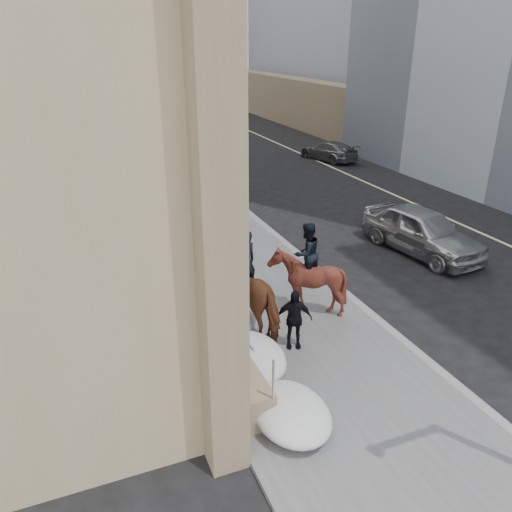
{
  "coord_description": "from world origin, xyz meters",
  "views": [
    {
      "loc": [
        -4.95,
        -8.99,
        7.25
      ],
      "look_at": [
        -0.24,
        2.75,
        1.7
      ],
      "focal_mm": 35.0,
      "sensor_mm": 36.0,
      "label": 1
    }
  ],
  "objects_px": {
    "pedestrian": "(294,319)",
    "car_grey": "(329,151)",
    "mounted_horse_right": "(307,277)",
    "car_silver": "(422,231)",
    "mounted_horse_left": "(255,290)"
  },
  "relations": [
    {
      "from": "pedestrian",
      "to": "car_grey",
      "type": "relative_size",
      "value": 0.38
    },
    {
      "from": "pedestrian",
      "to": "mounted_horse_right",
      "type": "bearing_deg",
      "value": 72.7
    },
    {
      "from": "mounted_horse_right",
      "to": "car_silver",
      "type": "relative_size",
      "value": 0.54
    },
    {
      "from": "mounted_horse_left",
      "to": "car_silver",
      "type": "xyz_separation_m",
      "value": [
        7.61,
        2.74,
        -0.41
      ]
    },
    {
      "from": "car_silver",
      "to": "car_grey",
      "type": "bearing_deg",
      "value": 65.48
    },
    {
      "from": "car_grey",
      "to": "car_silver",
      "type": "bearing_deg",
      "value": 57.87
    },
    {
      "from": "mounted_horse_right",
      "to": "car_grey",
      "type": "xyz_separation_m",
      "value": [
        10.31,
        16.98,
        -0.6
      ]
    },
    {
      "from": "mounted_horse_left",
      "to": "mounted_horse_right",
      "type": "relative_size",
      "value": 1.05
    },
    {
      "from": "car_silver",
      "to": "car_grey",
      "type": "distance_m",
      "value": 15.12
    },
    {
      "from": "mounted_horse_left",
      "to": "pedestrian",
      "type": "xyz_separation_m",
      "value": [
        0.55,
        -1.19,
        -0.34
      ]
    },
    {
      "from": "mounted_horse_left",
      "to": "car_grey",
      "type": "xyz_separation_m",
      "value": [
        11.95,
        17.23,
        -0.63
      ]
    },
    {
      "from": "mounted_horse_left",
      "to": "car_grey",
      "type": "bearing_deg",
      "value": -141.01
    },
    {
      "from": "mounted_horse_right",
      "to": "car_silver",
      "type": "xyz_separation_m",
      "value": [
        5.98,
        2.49,
        -0.37
      ]
    },
    {
      "from": "mounted_horse_right",
      "to": "pedestrian",
      "type": "height_order",
      "value": "mounted_horse_right"
    },
    {
      "from": "pedestrian",
      "to": "car_silver",
      "type": "relative_size",
      "value": 0.32
    }
  ]
}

